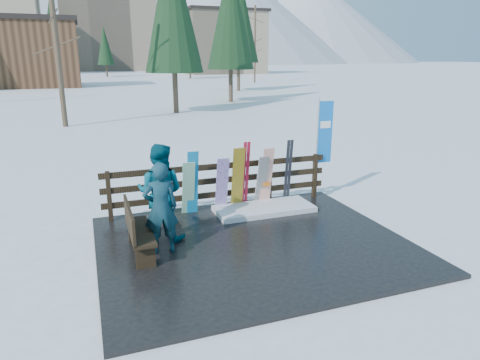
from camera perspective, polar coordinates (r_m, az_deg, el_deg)
name	(u,v)px	position (r m, az deg, el deg)	size (l,w,h in m)	color
ground	(254,246)	(8.68, 1.82, -8.77)	(700.00, 700.00, 0.00)	white
deck	(254,244)	(8.66, 1.82, -8.53)	(6.00, 5.00, 0.08)	black
fence	(220,182)	(10.37, -2.64, -0.24)	(5.60, 0.10, 1.15)	black
snow_patch	(264,209)	(10.32, 3.23, -3.84)	(2.36, 1.00, 0.12)	white
bench	(136,229)	(8.16, -13.69, -6.33)	(0.41, 1.50, 0.97)	black
snowboard_0	(193,183)	(9.95, -6.34, -0.38)	(0.26, 0.03, 1.55)	#0E81C4
snowboard_1	(188,188)	(9.96, -6.90, -1.09)	(0.29, 0.03, 1.33)	white
snowboard_2	(238,178)	(10.25, -0.30, 0.22)	(0.29, 0.03, 1.55)	yellow
snowboard_3	(222,184)	(10.16, -2.41, -0.57)	(0.29, 0.03, 1.34)	silver
snowboard_4	(262,181)	(10.50, 2.90, -0.13)	(0.27, 0.03, 1.32)	black
snowboard_5	(267,177)	(10.53, 3.57, 0.43)	(0.28, 0.03, 1.49)	white
ski_pair_a	(245,175)	(10.37, 0.73, 0.73)	(0.17, 0.25, 1.65)	#AB152C
ski_pair_b	(288,171)	(10.82, 6.43, 1.19)	(0.17, 0.18, 1.62)	black
rental_flag	(323,136)	(11.33, 11.00, 5.79)	(0.45, 0.04, 2.60)	silver
person_front	(161,208)	(8.03, -10.53, -3.73)	(0.64, 0.42, 1.76)	#154D4F
person_back	(160,192)	(8.63, -10.58, -1.62)	(0.95, 0.74, 1.96)	#04475A
resort_buildings	(93,33)	(122.94, -18.98, 18.01)	(73.00, 87.60, 22.60)	tan
trees	(137,41)	(56.76, -13.62, 17.57)	(42.14, 68.80, 12.60)	#382B1E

